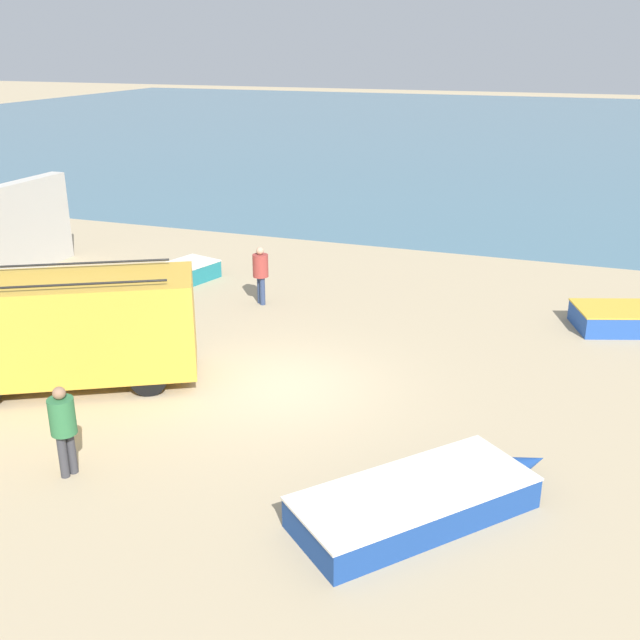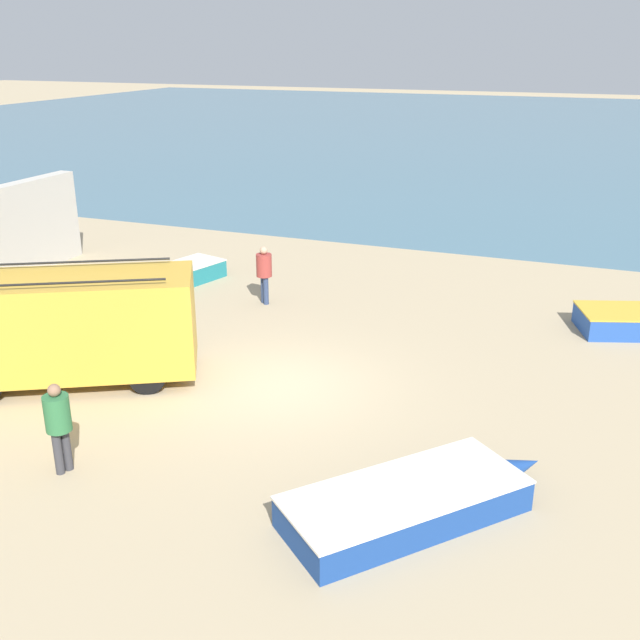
# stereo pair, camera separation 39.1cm
# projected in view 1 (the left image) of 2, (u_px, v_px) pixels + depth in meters

# --- Properties ---
(ground_plane) EXTENTS (200.00, 200.00, 0.00)m
(ground_plane) POSITION_uv_depth(u_px,v_px,m) (281.00, 386.00, 16.27)
(ground_plane) COLOR tan
(sea_water) EXTENTS (120.00, 80.00, 0.01)m
(sea_water) POSITION_uv_depth(u_px,v_px,m) (522.00, 130.00, 62.05)
(sea_water) COLOR #477084
(sea_water) RESTS_ON ground_plane
(parked_van) EXTENTS (5.69, 4.31, 2.52)m
(parked_van) POSITION_uv_depth(u_px,v_px,m) (66.00, 327.00, 15.98)
(parked_van) COLOR gold
(parked_van) RESTS_ON ground_plane
(fishing_rowboat_0) EXTENTS (2.23, 4.50, 0.56)m
(fishing_rowboat_0) POSITION_uv_depth(u_px,v_px,m) (161.00, 280.00, 22.51)
(fishing_rowboat_0) COLOR #1E757F
(fishing_rowboat_0) RESTS_ON ground_plane
(fishing_rowboat_2) EXTENTS (3.87, 4.24, 0.54)m
(fishing_rowboat_2) POSITION_uv_depth(u_px,v_px,m) (421.00, 500.00, 11.79)
(fishing_rowboat_2) COLOR navy
(fishing_rowboat_2) RESTS_ON ground_plane
(fisherman_0) EXTENTS (0.44, 0.44, 1.68)m
(fisherman_0) POSITION_uv_depth(u_px,v_px,m) (63.00, 423.00, 12.62)
(fisherman_0) COLOR #38383D
(fisherman_0) RESTS_ON ground_plane
(fisherman_1) EXTENTS (0.44, 0.44, 1.67)m
(fisherman_1) POSITION_uv_depth(u_px,v_px,m) (261.00, 270.00, 20.99)
(fisherman_1) COLOR navy
(fisherman_1) RESTS_ON ground_plane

